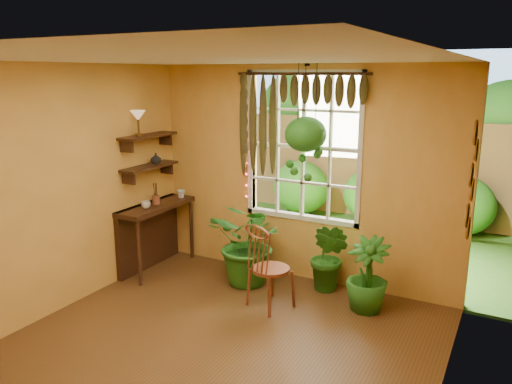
# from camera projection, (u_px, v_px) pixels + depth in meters

# --- Properties ---
(floor) EXTENTS (4.50, 4.50, 0.00)m
(floor) POSITION_uv_depth(u_px,v_px,m) (202.00, 361.00, 4.60)
(floor) COLOR brown
(floor) RESTS_ON ground
(ceiling) EXTENTS (4.50, 4.50, 0.00)m
(ceiling) POSITION_uv_depth(u_px,v_px,m) (194.00, 59.00, 3.97)
(ceiling) COLOR white
(ceiling) RESTS_ON wall_back
(wall_back) EXTENTS (4.00, 0.00, 4.00)m
(wall_back) POSITION_uv_depth(u_px,v_px,m) (302.00, 175.00, 6.21)
(wall_back) COLOR #E2A64D
(wall_back) RESTS_ON floor
(wall_left) EXTENTS (0.00, 4.50, 4.50)m
(wall_left) POSITION_uv_depth(u_px,v_px,m) (40.00, 195.00, 5.20)
(wall_left) COLOR #E2A64D
(wall_left) RESTS_ON floor
(wall_right) EXTENTS (0.00, 4.50, 4.50)m
(wall_right) POSITION_uv_depth(u_px,v_px,m) (443.00, 262.00, 3.36)
(wall_right) COLOR #E2A64D
(wall_right) RESTS_ON floor
(window) EXTENTS (1.52, 0.10, 1.86)m
(window) POSITION_uv_depth(u_px,v_px,m) (303.00, 147.00, 6.15)
(window) COLOR silver
(window) RESTS_ON wall_back
(valance_vine) EXTENTS (1.70, 0.12, 1.10)m
(valance_vine) POSITION_uv_depth(u_px,v_px,m) (294.00, 100.00, 5.95)
(valance_vine) COLOR #3A2210
(valance_vine) RESTS_ON window
(string_lights) EXTENTS (0.03, 0.03, 1.54)m
(string_lights) POSITION_uv_depth(u_px,v_px,m) (246.00, 140.00, 6.41)
(string_lights) COLOR #FF2633
(string_lights) RESTS_ON window
(wall_plates) EXTENTS (0.04, 0.32, 1.10)m
(wall_plates) POSITION_uv_depth(u_px,v_px,m) (471.00, 183.00, 4.85)
(wall_plates) COLOR beige
(wall_plates) RESTS_ON wall_right
(counter_ledge) EXTENTS (0.40, 1.20, 0.90)m
(counter_ledge) POSITION_uv_depth(u_px,v_px,m) (151.00, 228.00, 6.72)
(counter_ledge) COLOR #3A2210
(counter_ledge) RESTS_ON floor
(shelf_lower) EXTENTS (0.25, 0.90, 0.04)m
(shelf_lower) POSITION_uv_depth(u_px,v_px,m) (150.00, 167.00, 6.50)
(shelf_lower) COLOR #3A2210
(shelf_lower) RESTS_ON wall_left
(shelf_upper) EXTENTS (0.25, 0.90, 0.04)m
(shelf_upper) POSITION_uv_depth(u_px,v_px,m) (148.00, 136.00, 6.41)
(shelf_upper) COLOR #3A2210
(shelf_upper) RESTS_ON wall_left
(backyard) EXTENTS (14.00, 10.00, 12.00)m
(backyard) POSITION_uv_depth(u_px,v_px,m) (403.00, 139.00, 10.07)
(backyard) COLOR #255F1B
(backyard) RESTS_ON ground
(windsor_chair) EXTENTS (0.56, 0.57, 1.14)m
(windsor_chair) POSITION_uv_depth(u_px,v_px,m) (269.00, 280.00, 5.60)
(windsor_chair) COLOR brown
(windsor_chair) RESTS_ON floor
(potted_plant_left) EXTENTS (1.06, 0.94, 1.08)m
(potted_plant_left) POSITION_uv_depth(u_px,v_px,m) (251.00, 243.00, 6.17)
(potted_plant_left) COLOR #144B14
(potted_plant_left) RESTS_ON floor
(potted_plant_mid) EXTENTS (0.58, 0.53, 0.87)m
(potted_plant_mid) POSITION_uv_depth(u_px,v_px,m) (329.00, 257.00, 5.99)
(potted_plant_mid) COLOR #144B14
(potted_plant_mid) RESTS_ON floor
(potted_plant_right) EXTENTS (0.53, 0.53, 0.84)m
(potted_plant_right) POSITION_uv_depth(u_px,v_px,m) (367.00, 275.00, 5.50)
(potted_plant_right) COLOR #144B14
(potted_plant_right) RESTS_ON floor
(hanging_basket) EXTENTS (0.49, 0.49, 1.36)m
(hanging_basket) POSITION_uv_depth(u_px,v_px,m) (306.00, 136.00, 5.84)
(hanging_basket) COLOR black
(hanging_basket) RESTS_ON ceiling
(cup_a) EXTENTS (0.14, 0.14, 0.09)m
(cup_a) POSITION_uv_depth(u_px,v_px,m) (146.00, 205.00, 6.37)
(cup_a) COLOR silver
(cup_a) RESTS_ON counter_ledge
(cup_b) EXTENTS (0.13, 0.13, 0.11)m
(cup_b) POSITION_uv_depth(u_px,v_px,m) (181.00, 194.00, 6.92)
(cup_b) COLOR beige
(cup_b) RESTS_ON counter_ledge
(brush_jar) EXTENTS (0.10, 0.10, 0.36)m
(brush_jar) POSITION_uv_depth(u_px,v_px,m) (156.00, 194.00, 6.56)
(brush_jar) COLOR brown
(brush_jar) RESTS_ON counter_ledge
(shelf_vase) EXTENTS (0.17, 0.17, 0.14)m
(shelf_vase) POSITION_uv_depth(u_px,v_px,m) (156.00, 158.00, 6.59)
(shelf_vase) COLOR #B2AD99
(shelf_vase) RESTS_ON shelf_lower
(tiffany_lamp) EXTENTS (0.19, 0.19, 0.32)m
(tiffany_lamp) POSITION_uv_depth(u_px,v_px,m) (138.00, 117.00, 6.18)
(tiffany_lamp) COLOR brown
(tiffany_lamp) RESTS_ON shelf_upper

